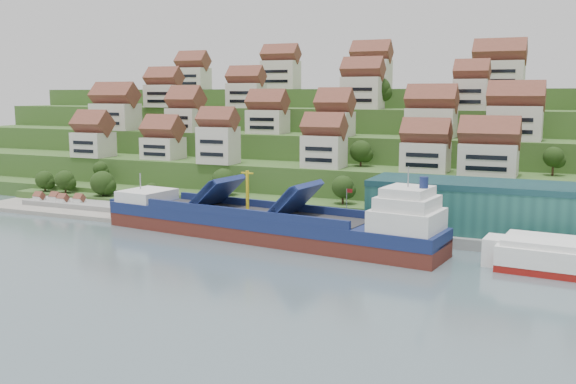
% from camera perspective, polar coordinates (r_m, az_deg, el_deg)
% --- Properties ---
extents(ground, '(300.00, 300.00, 0.00)m').
position_cam_1_polar(ground, '(132.29, -3.64, -4.19)').
color(ground, slate).
rests_on(ground, ground).
extents(quay, '(180.00, 14.00, 2.20)m').
position_cam_1_polar(quay, '(138.24, 6.64, -3.20)').
color(quay, gray).
rests_on(quay, ground).
extents(pebble_beach, '(45.00, 20.00, 1.00)m').
position_cam_1_polar(pebble_beach, '(175.00, -18.89, -1.29)').
color(pebble_beach, gray).
rests_on(pebble_beach, ground).
extents(hillside, '(260.00, 128.00, 31.00)m').
position_cam_1_polar(hillside, '(226.70, 8.48, 3.87)').
color(hillside, '#2D4C1E').
rests_on(hillside, ground).
extents(hillside_village, '(159.98, 65.16, 29.63)m').
position_cam_1_polar(hillside_village, '(185.03, 5.19, 7.21)').
color(hillside_village, beige).
rests_on(hillside_village, ground).
extents(hillside_trees, '(133.84, 62.43, 31.37)m').
position_cam_1_polar(hillside_trees, '(177.69, -1.72, 4.69)').
color(hillside_trees, '#223C14').
rests_on(hillside_trees, ground).
extents(warehouse, '(60.00, 15.00, 10.00)m').
position_cam_1_polar(warehouse, '(133.48, 20.19, -1.45)').
color(warehouse, '#215A53').
rests_on(warehouse, quay).
extents(flagpole, '(1.28, 0.16, 8.00)m').
position_cam_1_polar(flagpole, '(133.04, 5.27, -1.12)').
color(flagpole, gray).
rests_on(flagpole, quay).
extents(beach_huts, '(14.40, 3.70, 2.20)m').
position_cam_1_polar(beach_huts, '(175.20, -19.67, -0.79)').
color(beach_huts, white).
rests_on(beach_huts, pebble_beach).
extents(cargo_ship, '(75.91, 20.99, 16.60)m').
position_cam_1_polar(cargo_ship, '(130.11, -1.44, -2.96)').
color(cargo_ship, '#56221A').
rests_on(cargo_ship, ground).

